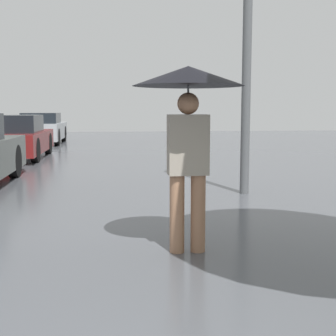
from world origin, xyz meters
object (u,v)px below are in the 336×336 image
parked_car_third (16,138)px  pedestrian (188,103)px  street_lamp (248,6)px  parked_car_farthest (42,129)px

parked_car_third → pedestrian: bearing=-70.0°
parked_car_third → street_lamp: street_lamp is taller
pedestrian → parked_car_third: (-3.47, 9.51, -0.87)m
parked_car_third → street_lamp: size_ratio=0.89×
parked_car_third → parked_car_farthest: size_ratio=1.00×
parked_car_third → street_lamp: 8.45m
pedestrian → street_lamp: (1.47, 3.10, 1.59)m
parked_car_third → parked_car_farthest: parked_car_farthest is taller
parked_car_third → street_lamp: bearing=-52.4°
pedestrian → parked_car_farthest: 15.99m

